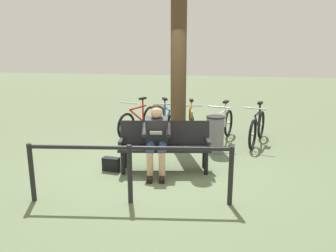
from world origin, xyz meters
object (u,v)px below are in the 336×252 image
Objects in this scene: bicycle_purple at (223,126)px; bicycle_green at (139,121)px; tree_trunk at (179,67)px; person_reading at (157,136)px; handbag at (111,164)px; bicycle_blue at (257,128)px; bicycle_orange at (166,122)px; bicycle_red at (191,124)px; bench at (165,142)px; litter_bin at (215,134)px.

bicycle_purple and bicycle_green have the same top height.
person_reading is at bearing 85.96° from tree_trunk.
handbag is at bearing 60.25° from tree_trunk.
bicycle_orange is (2.14, -0.16, 0.00)m from bicycle_blue.
person_reading is 0.73× the size of bicycle_blue.
bicycle_red is at bearing -108.67° from person_reading.
person_reading is 0.34× the size of tree_trunk.
person_reading is at bearing 41.90° from bicycle_green.
bench is 1.03× the size of bicycle_green.
bicycle_blue and bicycle_purple have the same top height.
tree_trunk reaches higher than bicycle_blue.
bicycle_orange is (-0.50, -2.44, 0.24)m from handbag.
bench is 0.48× the size of tree_trunk.
tree_trunk is at bearing 3.28° from bicycle_orange.
bench is 5.54× the size of handbag.
bicycle_green is at bearing -26.78° from litter_bin.
handbag is 2.48m from tree_trunk.
handbag is at bearing -35.40° from bicycle_blue.
tree_trunk reaches higher than person_reading.
tree_trunk is 1.58m from bicycle_red.
litter_bin reaches higher than handbag.
person_reading is 2.56m from bicycle_green.
bicycle_purple is (-0.95, -2.03, -0.15)m from bench.
bicycle_blue is at bearing -140.61° from person_reading.
bicycle_green reaches higher than handbag.
bicycle_purple is at bearing 59.37° from bicycle_orange.
person_reading is at bearing -16.81° from bicycle_orange.
bicycle_purple is (-0.13, -0.86, -0.03)m from litter_bin.
bicycle_red is at bearing -79.07° from bicycle_blue.
bicycle_green is (2.83, -0.13, 0.00)m from bicycle_blue.
bicycle_green is (2.06, -0.12, 0.00)m from bicycle_purple.
tree_trunk is at bearing -24.79° from bicycle_red.
bicycle_red is at bearing 106.26° from bicycle_green.
bicycle_red is 0.63m from bicycle_orange.
bicycle_green is (1.93, -0.98, -0.03)m from litter_bin.
tree_trunk is at bearing -55.27° from bicycle_blue.
bench is 1.00× the size of bicycle_red.
bicycle_red is at bearing 58.22° from bicycle_orange.
bicycle_green is (0.19, -2.41, 0.24)m from handbag.
bicycle_orange reaches higher than litter_bin.
bicycle_red is (-1.12, -2.36, 0.24)m from handbag.
bicycle_blue is at bearing 102.68° from bicycle_purple.
tree_trunk is 2.11× the size of bicycle_purple.
person_reading is 1.67m from litter_bin.
bicycle_orange is at bearing -101.65° from handbag.
bicycle_purple is 0.75m from bicycle_red.
tree_trunk reaches higher than bicycle_orange.
bicycle_blue is 2.15m from bicycle_orange.
bicycle_green is (1.12, -0.78, -1.38)m from tree_trunk.
person_reading is at bearing -174.77° from handbag.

